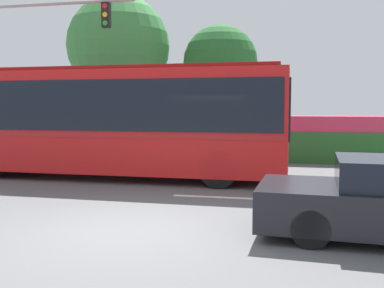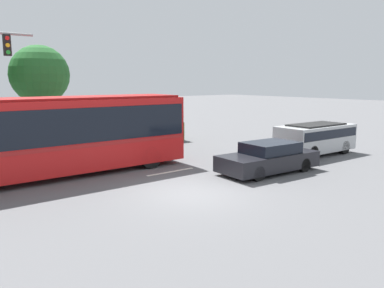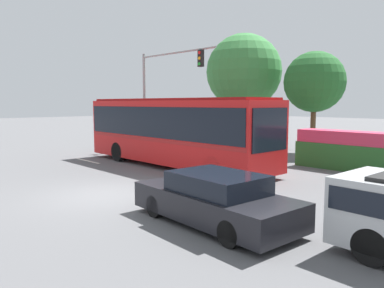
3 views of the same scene
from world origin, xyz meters
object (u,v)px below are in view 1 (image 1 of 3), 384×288
street_tree_left (119,47)px  city_bus (102,116)px  street_tree_centre (220,63)px  traffic_light_pole (22,52)px

street_tree_left → city_bus: bearing=-71.6°
city_bus → street_tree_left: (-2.97, 8.95, 3.34)m
street_tree_left → street_tree_centre: (5.20, 0.25, -0.90)m
traffic_light_pole → street_tree_left: (1.50, 6.14, 0.96)m
city_bus → street_tree_left: size_ratio=1.43×
street_tree_left → street_tree_centre: street_tree_left is taller
city_bus → street_tree_centre: street_tree_centre is taller
city_bus → traffic_light_pole: traffic_light_pole is taller
street_tree_left → street_tree_centre: 5.28m
city_bus → street_tree_centre: 9.77m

